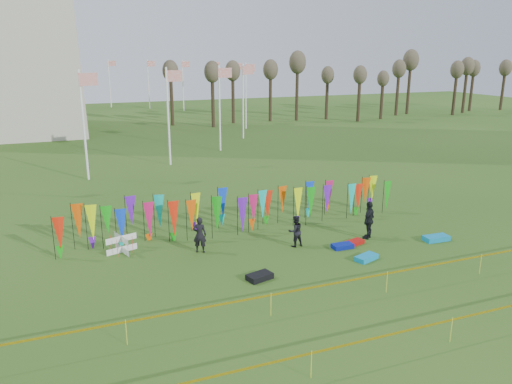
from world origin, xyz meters
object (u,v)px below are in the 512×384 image
object	(u,v)px
kite_bag_red	(354,243)
kite_bag_teal	(436,238)
person_left	(200,235)
kite_bag_blue	(342,246)
kite_bag_black	(260,277)
box_kite	(122,244)
person_right	(369,220)
person_mid	(295,231)
kite_bag_turquoise	(366,258)

from	to	relation	value
kite_bag_red	kite_bag_teal	bearing A→B (deg)	-14.18
person_left	kite_bag_red	size ratio (longest dim) A/B	1.66
kite_bag_blue	kite_bag_black	size ratio (longest dim) A/B	0.96
person_left	box_kite	bearing A→B (deg)	3.57
kite_bag_black	kite_bag_blue	bearing A→B (deg)	19.04
person_right	person_mid	bearing A→B (deg)	-41.66
person_mid	kite_bag_black	xyz separation A→B (m)	(-2.99, -2.80, -0.66)
person_left	kite_bag_teal	xyz separation A→B (m)	(11.50, -2.87, -0.75)
kite_bag_turquoise	kite_bag_teal	world-z (taller)	kite_bag_teal
box_kite	person_mid	world-z (taller)	person_mid
box_kite	person_mid	bearing A→B (deg)	-15.58
kite_bag_red	kite_bag_teal	size ratio (longest dim) A/B	0.81
person_right	kite_bag_red	size ratio (longest dim) A/B	1.87
person_right	kite_bag_black	world-z (taller)	person_right
person_left	person_mid	world-z (taller)	person_left
box_kite	person_left	bearing A→B (deg)	-20.07
kite_bag_turquoise	kite_bag_blue	world-z (taller)	kite_bag_turquoise
kite_bag_blue	kite_bag_black	world-z (taller)	kite_bag_black
box_kite	kite_bag_black	world-z (taller)	box_kite
box_kite	kite_bag_teal	size ratio (longest dim) A/B	0.66
kite_bag_red	kite_bag_black	xyz separation A→B (m)	(-5.80, -1.95, 0.03)
kite_bag_turquoise	kite_bag_black	bearing A→B (deg)	-178.95
kite_bag_blue	kite_bag_red	size ratio (longest dim) A/B	0.97
kite_bag_blue	kite_bag_red	world-z (taller)	kite_bag_blue
person_mid	kite_bag_turquoise	xyz separation A→B (m)	(2.32, -2.71, -0.67)
kite_bag_turquoise	kite_bag_red	xyz separation A→B (m)	(0.49, 1.85, -0.01)
person_left	kite_bag_turquoise	distance (m)	7.81
box_kite	kite_bag_black	distance (m)	7.11
kite_bag_turquoise	kite_bag_black	world-z (taller)	kite_bag_black
kite_bag_black	kite_bag_turquoise	bearing A→B (deg)	1.05
kite_bag_teal	person_left	bearing A→B (deg)	165.99
kite_bag_black	box_kite	bearing A→B (deg)	134.89
person_right	kite_bag_turquoise	bearing A→B (deg)	18.90
person_left	kite_bag_black	size ratio (longest dim) A/B	1.65
person_mid	kite_bag_teal	bearing A→B (deg)	160.40
person_mid	kite_bag_turquoise	world-z (taller)	person_mid
kite_bag_red	kite_bag_black	distance (m)	6.12
box_kite	kite_bag_blue	world-z (taller)	box_kite
person_right	kite_bag_blue	distance (m)	2.21
kite_bag_turquoise	kite_bag_red	distance (m)	1.92
box_kite	kite_bag_blue	bearing A→B (deg)	-18.21
kite_bag_red	kite_bag_teal	xyz separation A→B (m)	(4.16, -1.05, 0.03)
kite_bag_teal	kite_bag_blue	bearing A→B (deg)	170.40
kite_bag_turquoise	kite_bag_black	xyz separation A→B (m)	(-5.30, -0.10, 0.01)
box_kite	person_left	world-z (taller)	person_left
person_mid	person_right	xyz separation A→B (m)	(3.94, -0.37, 0.20)
person_right	person_left	bearing A→B (deg)	-45.21
person_mid	kite_bag_blue	xyz separation A→B (m)	(2.03, -1.07, -0.67)
box_kite	kite_bag_teal	xyz separation A→B (m)	(14.97, -4.14, -0.31)
person_right	kite_bag_teal	distance (m)	3.50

